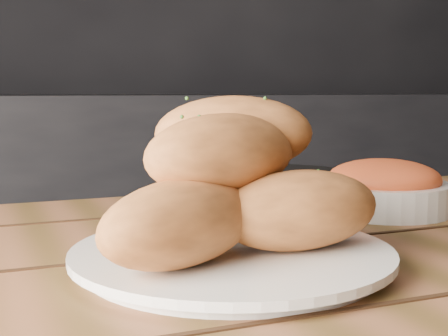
{
  "coord_description": "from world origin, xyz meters",
  "views": [
    {
      "loc": [
        -0.94,
        -0.11,
        0.91
      ],
      "look_at": [
        -0.72,
        0.43,
        0.84
      ],
      "focal_mm": 50.0,
      "sensor_mm": 36.0,
      "label": 1
    }
  ],
  "objects_px": {
    "plate": "(232,257)",
    "bowl": "(383,188)",
    "bread_rolls": "(229,184)",
    "skillet": "(269,191)"
  },
  "relations": [
    {
      "from": "plate",
      "to": "bowl",
      "type": "height_order",
      "value": "bowl"
    },
    {
      "from": "plate",
      "to": "bowl",
      "type": "distance_m",
      "value": 0.34
    },
    {
      "from": "bread_rolls",
      "to": "skillet",
      "type": "distance_m",
      "value": 0.3
    },
    {
      "from": "bread_rolls",
      "to": "bowl",
      "type": "relative_size",
      "value": 1.66
    },
    {
      "from": "skillet",
      "to": "bread_rolls",
      "type": "bearing_deg",
      "value": -123.13
    },
    {
      "from": "bowl",
      "to": "bread_rolls",
      "type": "bearing_deg",
      "value": -150.5
    },
    {
      "from": "plate",
      "to": "skillet",
      "type": "relative_size",
      "value": 0.71
    },
    {
      "from": "bread_rolls",
      "to": "bowl",
      "type": "distance_m",
      "value": 0.34
    },
    {
      "from": "bowl",
      "to": "skillet",
      "type": "bearing_deg",
      "value": 147.39
    },
    {
      "from": "plate",
      "to": "skillet",
      "type": "height_order",
      "value": "skillet"
    }
  ]
}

